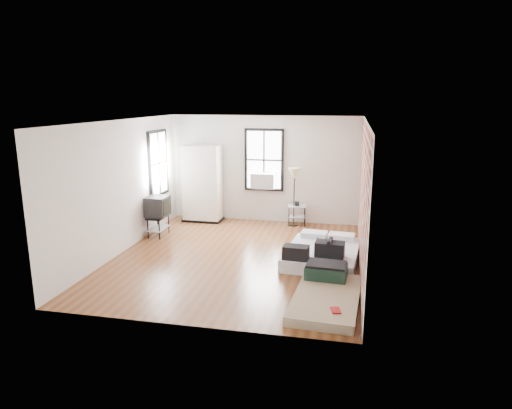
% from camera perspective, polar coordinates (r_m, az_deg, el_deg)
% --- Properties ---
extents(ground, '(6.00, 6.00, 0.00)m').
position_cam_1_polar(ground, '(9.58, -2.38, -6.58)').
color(ground, brown).
rests_on(ground, ground).
extents(room_shell, '(5.02, 6.02, 2.80)m').
position_cam_1_polar(room_shell, '(9.43, -0.57, 4.03)').
color(room_shell, silver).
rests_on(room_shell, ground).
extents(mattress_main, '(1.55, 2.00, 0.61)m').
position_cam_1_polar(mattress_main, '(9.41, 8.24, -6.00)').
color(mattress_main, white).
rests_on(mattress_main, ground).
extents(mattress_bare, '(1.16, 2.00, 0.42)m').
position_cam_1_polar(mattress_bare, '(7.74, 8.80, -10.70)').
color(mattress_bare, tan).
rests_on(mattress_bare, ground).
extents(wardrobe, '(1.03, 0.60, 2.02)m').
position_cam_1_polar(wardrobe, '(12.22, -6.72, 2.58)').
color(wardrobe, black).
rests_on(wardrobe, ground).
extents(side_table, '(0.51, 0.43, 0.62)m').
position_cam_1_polar(side_table, '(11.87, 5.14, -0.64)').
color(side_table, black).
rests_on(side_table, ground).
extents(floor_lamp, '(0.32, 0.32, 1.51)m').
position_cam_1_polar(floor_lamp, '(11.63, 4.83, 3.48)').
color(floor_lamp, '#2F230F').
rests_on(floor_lamp, ground).
extents(tv_stand, '(0.49, 0.69, 0.97)m').
position_cam_1_polar(tv_stand, '(11.08, -12.18, -0.41)').
color(tv_stand, black).
rests_on(tv_stand, ground).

